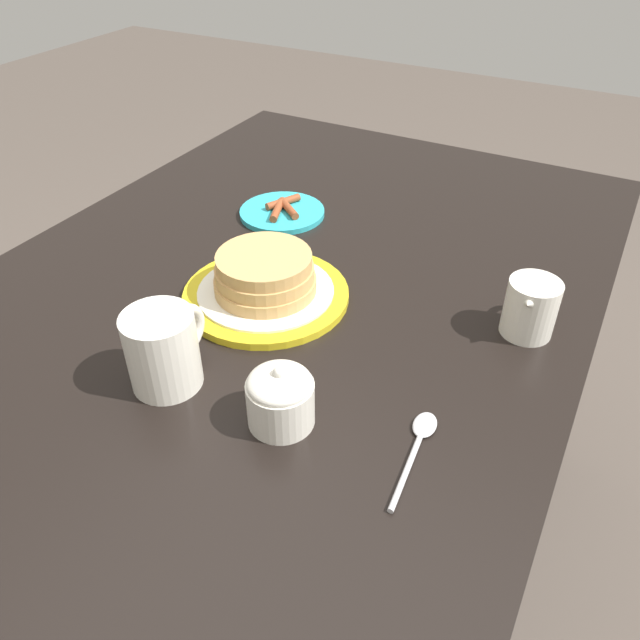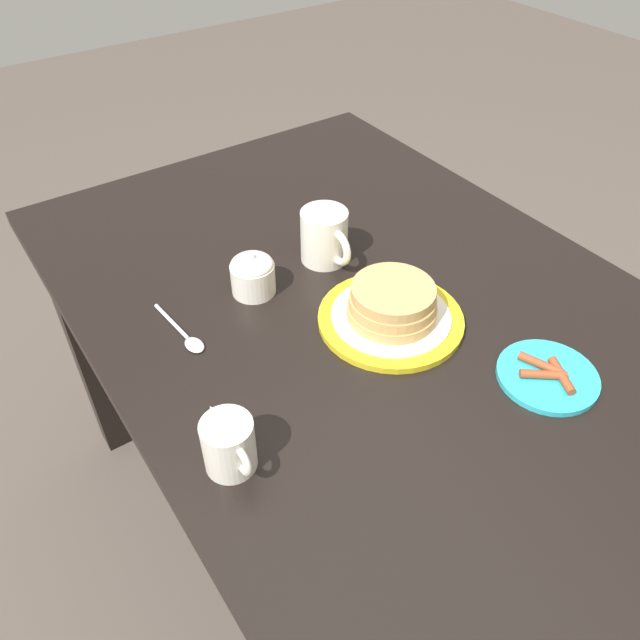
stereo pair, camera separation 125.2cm
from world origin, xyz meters
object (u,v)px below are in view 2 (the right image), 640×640
Objects in this scene: creamer_pitcher at (229,444)px; coffee_mug at (325,236)px; spoon at (186,336)px; side_plate_bacon at (548,375)px; pancake_plate at (391,309)px; sugar_bowl at (253,274)px.

coffee_mug is at bearing 130.03° from creamer_pitcher.
creamer_pitcher is 0.72× the size of spoon.
side_plate_bacon is 0.47m from coffee_mug.
coffee_mug reaches higher than creamer_pitcher.
pancake_plate is 2.28× the size of creamer_pitcher.
sugar_bowl is at bearing 145.33° from creamer_pitcher.
coffee_mug is 0.16m from sugar_bowl.
sugar_bowl is at bearing -143.85° from pancake_plate.
sugar_bowl is (-0.21, -0.15, 0.01)m from pancake_plate.
spoon is at bearing -74.10° from sugar_bowl.
side_plate_bacon is 0.52m from sugar_bowl.
pancake_plate is 0.27m from side_plate_bacon.
side_plate_bacon is 0.50m from creamer_pitcher.
creamer_pitcher is (0.10, -0.36, 0.01)m from pancake_plate.
spoon is (-0.40, -0.43, -0.00)m from side_plate_bacon.
creamer_pitcher is at bearing -106.05° from side_plate_bacon.
sugar_bowl is at bearing -87.52° from coffee_mug.
coffee_mug is at bearing 99.19° from spoon.
side_plate_bacon is at bearing 73.95° from creamer_pitcher.
pancake_plate reaches higher than side_plate_bacon.
pancake_plate is 0.35m from spoon.
coffee_mug is (-0.21, 0.01, 0.02)m from pancake_plate.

